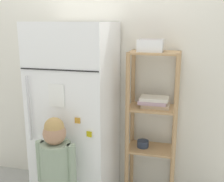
% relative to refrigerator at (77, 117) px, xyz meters
% --- Properties ---
extents(kitchen_wall_back, '(2.64, 0.03, 2.07)m').
position_rel_refrigerator_xyz_m(kitchen_wall_back, '(0.12, 0.35, 0.25)').
color(kitchen_wall_back, silver).
rests_on(kitchen_wall_back, ground).
extents(refrigerator, '(0.60, 0.67, 1.57)m').
position_rel_refrigerator_xyz_m(refrigerator, '(0.00, 0.00, 0.00)').
color(refrigerator, white).
rests_on(refrigerator, ground).
extents(child_standing, '(0.30, 0.22, 0.93)m').
position_rel_refrigerator_xyz_m(child_standing, '(0.01, -0.44, -0.22)').
color(child_standing, '#334D31').
rests_on(child_standing, ground).
extents(pantry_shelf_unit, '(0.42, 0.28, 1.34)m').
position_rel_refrigerator_xyz_m(pantry_shelf_unit, '(0.62, 0.18, 0.00)').
color(pantry_shelf_unit, tan).
rests_on(pantry_shelf_unit, ground).
extents(fruit_bin, '(0.20, 0.18, 0.10)m').
position_rel_refrigerator_xyz_m(fruit_bin, '(0.58, 0.17, 0.59)').
color(fruit_bin, white).
rests_on(fruit_bin, pantry_shelf_unit).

